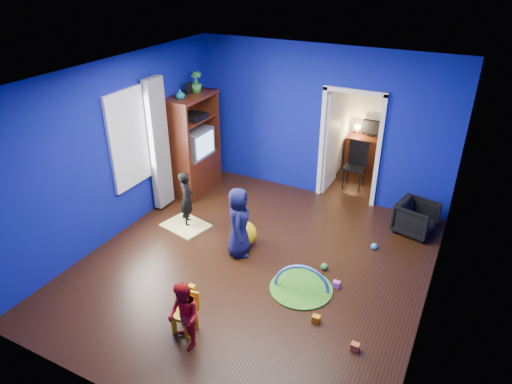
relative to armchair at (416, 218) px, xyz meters
The scene contains 34 objects.
floor 2.94m from the armchair, 134.04° to the right, with size 5.00×5.50×0.01m, color black.
ceiling 3.92m from the armchair, 134.04° to the right, with size 5.00×5.50×0.01m, color white.
wall_back 2.43m from the armchair, 162.28° to the left, with size 5.00×0.02×2.90m, color navy.
wall_front 5.39m from the armchair, 112.72° to the right, with size 5.00×0.02×2.90m, color navy.
wall_left 5.13m from the armchair, 155.13° to the right, with size 0.02×5.50×2.90m, color navy.
wall_right 2.45m from the armchair, 77.43° to the right, with size 0.02×5.50×2.90m, color navy.
alcove 2.30m from the armchair, 133.20° to the left, with size 1.00×1.75×2.50m, color silver, non-canonical shape.
armchair is the anchor object (origin of this frame).
child_black 3.94m from the armchair, 157.02° to the right, with size 0.37×0.24×1.00m, color black.
child_navy 3.07m from the armchair, 141.27° to the right, with size 0.57×0.37×1.16m, color #0E1035.
toddler_red 4.40m from the armchair, 117.55° to the right, with size 0.45×0.35×0.92m, color red.
vase 4.65m from the armchair, behind, with size 0.17×0.17×0.18m, color #0D6569.
potted_plant 4.65m from the armchair, behind, with size 0.21×0.21×0.38m, color #308535.
tv_armoire 4.32m from the armchair, behind, with size 0.58×1.14×1.96m, color #43120B.
crt_tv 4.29m from the armchair, behind, with size 0.46×0.70×0.54m, color silver.
yellow_blanket 3.99m from the armchair, 155.69° to the right, with size 0.75×0.60×0.03m, color #F2E07A.
hopper_ball 2.95m from the armchair, 145.67° to the right, with size 0.42×0.42×0.42m, color yellow.
kid_chair 4.30m from the armchair, 120.56° to the right, with size 0.28×0.28×0.50m, color yellow.
play_mat 2.58m from the armchair, 116.98° to the right, with size 0.91×0.91×0.02m, color #2B9321.
toy_arch 2.58m from the armchair, 116.98° to the right, with size 0.81×0.81×0.05m, color #3F8CD8.
window_left 5.01m from the armchair, 158.81° to the right, with size 0.03×0.95×1.55m, color white.
curtain 4.66m from the armchair, 164.74° to the right, with size 0.14×0.42×2.40m, color slate.
doorway 1.75m from the armchair, 155.60° to the left, with size 1.16×0.10×2.10m, color white.
study_desk 2.59m from the armchair, 123.54° to the left, with size 0.88×0.44×0.75m, color #3D140A.
desk_monitor 2.77m from the armchair, 122.13° to the left, with size 0.40×0.05×0.32m, color black.
desk_lamp 2.88m from the armchair, 127.64° to the left, with size 0.14×0.14×0.14m, color #FFD88C.
folding_chair 1.88m from the armchair, 140.05° to the left, with size 0.40×0.40×0.92m, color black.
book_shelf 3.20m from the armchair, 122.24° to the left, with size 0.88×0.24×0.04m, color white.
toy_0 3.05m from the armchair, 92.91° to the right, with size 0.10×0.08×0.10m, color orange.
toy_1 0.97m from the armchair, 120.75° to the right, with size 0.11×0.11×0.11m, color #269FDB.
toy_2 3.96m from the armchair, 129.89° to the right, with size 0.10×0.08×0.10m, color #FEB60D.
toy_3 1.99m from the armchair, 121.19° to the right, with size 0.11×0.11×0.11m, color green.
toy_4 2.15m from the armchair, 109.86° to the right, with size 0.10×0.08×0.10m, color #DB52BE.
toy_5 2.91m from the armchair, 104.84° to the right, with size 0.10×0.08×0.10m, color orange.
Camera 1 is at (2.63, -5.06, 4.30)m, focal length 32.00 mm.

